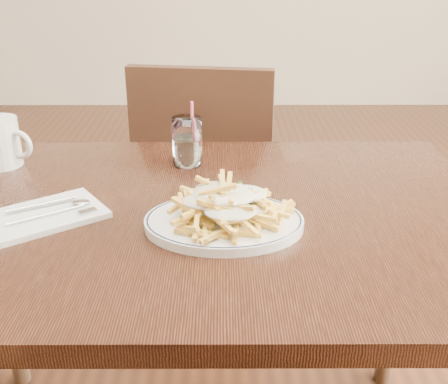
{
  "coord_description": "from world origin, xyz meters",
  "views": [
    {
      "loc": [
        0.06,
        -0.98,
        1.23
      ],
      "look_at": [
        0.06,
        -0.07,
        0.82
      ],
      "focal_mm": 45.0,
      "sensor_mm": 36.0,
      "label": 1
    }
  ],
  "objects_px": {
    "chair_far": "(207,183)",
    "loaded_fries": "(224,201)",
    "table": "(191,245)",
    "water_glass": "(187,144)",
    "fries_plate": "(224,222)"
  },
  "relations": [
    {
      "from": "fries_plate",
      "to": "loaded_fries",
      "type": "relative_size",
      "value": 1.19
    },
    {
      "from": "chair_far",
      "to": "loaded_fries",
      "type": "distance_m",
      "value": 0.81
    },
    {
      "from": "table",
      "to": "water_glass",
      "type": "xyz_separation_m",
      "value": [
        -0.02,
        0.24,
        0.13
      ]
    },
    {
      "from": "loaded_fries",
      "to": "table",
      "type": "bearing_deg",
      "value": 130.98
    },
    {
      "from": "table",
      "to": "fries_plate",
      "type": "xyz_separation_m",
      "value": [
        0.06,
        -0.07,
        0.09
      ]
    },
    {
      "from": "chair_far",
      "to": "loaded_fries",
      "type": "xyz_separation_m",
      "value": [
        0.05,
        -0.76,
        0.29
      ]
    },
    {
      "from": "loaded_fries",
      "to": "water_glass",
      "type": "distance_m",
      "value": 0.33
    },
    {
      "from": "loaded_fries",
      "to": "water_glass",
      "type": "bearing_deg",
      "value": 104.82
    },
    {
      "from": "chair_far",
      "to": "water_glass",
      "type": "distance_m",
      "value": 0.53
    },
    {
      "from": "table",
      "to": "water_glass",
      "type": "relative_size",
      "value": 7.91
    },
    {
      "from": "loaded_fries",
      "to": "water_glass",
      "type": "height_order",
      "value": "water_glass"
    },
    {
      "from": "table",
      "to": "water_glass",
      "type": "distance_m",
      "value": 0.27
    },
    {
      "from": "table",
      "to": "fries_plate",
      "type": "distance_m",
      "value": 0.13
    },
    {
      "from": "chair_far",
      "to": "fries_plate",
      "type": "height_order",
      "value": "chair_far"
    },
    {
      "from": "fries_plate",
      "to": "water_glass",
      "type": "relative_size",
      "value": 2.0
    }
  ]
}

